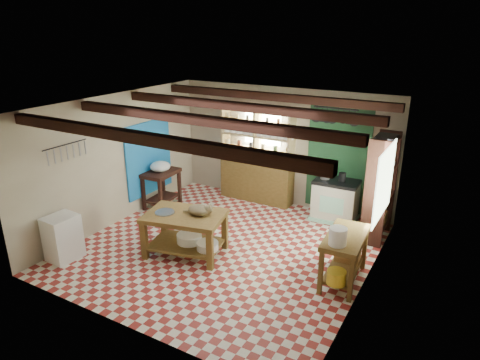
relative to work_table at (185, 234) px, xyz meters
The scene contains 30 objects.
floor 0.80m from the work_table, 45.45° to the left, with size 5.00×5.00×0.02m, color maroon.
ceiling 2.33m from the work_table, 45.45° to the left, with size 5.00×5.00×0.02m, color #3F4044.
wall_back 3.18m from the work_table, 80.67° to the left, with size 5.00×0.04×2.60m, color #B8AD94.
wall_front 2.25m from the work_table, 76.15° to the right, with size 5.00×0.04×2.60m, color #B8AD94.
wall_left 2.26m from the work_table, 165.99° to the left, with size 0.04×5.00×2.60m, color #B8AD94.
wall_right 3.17m from the work_table, ahead, with size 0.04×5.00×2.60m, color #B8AD94.
ceiling_beams 2.21m from the work_table, 45.45° to the left, with size 5.00×3.80×0.15m, color black.
blue_wall_patch 2.53m from the work_table, 144.68° to the left, with size 0.04×1.40×1.60m, color blue.
green_wall_patch 3.55m from the work_table, 59.60° to the left, with size 1.30×0.04×2.30m, color #1D4828.
window_back 3.26m from the work_table, 90.13° to the left, with size 0.90×0.02×0.80m, color white.
window_right 3.48m from the work_table, 26.79° to the left, with size 0.02×1.30×1.20m, color white.
utensil_rail 2.50m from the work_table, 160.25° to the right, with size 0.06×0.90×0.28m, color black.
pot_rack 3.58m from the work_table, 55.65° to the left, with size 0.86×0.12×0.36m, color black.
shelving_unit 2.90m from the work_table, 91.16° to the left, with size 1.70×0.34×2.20m, color tan.
tall_rack 3.66m from the work_table, 39.68° to the left, with size 0.40×0.86×2.00m, color black.
work_table is the anchor object (origin of this frame).
stove 3.23m from the work_table, 55.05° to the left, with size 0.89×0.60×0.87m, color beige.
prep_table 2.23m from the work_table, 139.92° to the left, with size 0.56×0.82×0.83m, color black.
white_cabinet 2.09m from the work_table, 145.64° to the right, with size 0.44×0.53×0.79m, color white.
right_counter 2.72m from the work_table, 11.15° to the left, with size 0.56×1.12×0.80m, color brown.
cat 0.53m from the work_table, 24.00° to the left, with size 0.40×0.30×0.18m, color olive.
steel_tray 0.53m from the work_table, 159.18° to the right, with size 0.34×0.34×0.02m, color #939399.
basin_large 0.12m from the work_table, 57.69° to the left, with size 0.45×0.45×0.16m, color white.
basin_small 0.47m from the work_table, ahead, with size 0.38×0.38×0.13m, color white.
kettle_left 3.15m from the work_table, 58.75° to the left, with size 0.19×0.19×0.22m, color #939399.
kettle_right 3.35m from the work_table, 53.67° to the left, with size 0.15×0.15×0.18m, color black.
enamel_bowl 2.30m from the work_table, 139.92° to the left, with size 0.44×0.44×0.22m, color white.
white_bucket 2.71m from the work_table, ahead, with size 0.26×0.26×0.26m, color white.
wicker_basket 2.78m from the work_table, 17.29° to the left, with size 0.38×0.30×0.26m, color #AF8146.
yellow_tub 2.70m from the work_table, ahead, with size 0.29×0.29×0.21m, color gold.
Camera 1 is at (3.66, -5.87, 3.84)m, focal length 32.00 mm.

